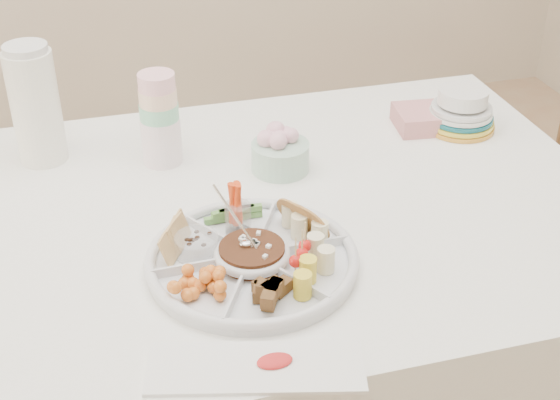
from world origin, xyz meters
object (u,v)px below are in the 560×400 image
object	(u,v)px
dining_table	(254,347)
party_tray	(252,257)
plate_stack	(462,108)
thermos	(35,103)

from	to	relation	value
dining_table	party_tray	distance (m)	0.45
dining_table	plate_stack	xyz separation A→B (m)	(0.57, 0.22, 0.43)
dining_table	party_tray	size ratio (longest dim) A/B	4.00
party_tray	plate_stack	size ratio (longest dim) A/B	2.25
party_tray	thermos	distance (m)	0.64
dining_table	thermos	distance (m)	0.73
party_tray	plate_stack	world-z (taller)	plate_stack
dining_table	party_tray	xyz separation A→B (m)	(-0.04, -0.20, 0.40)
dining_table	party_tray	world-z (taller)	party_tray
party_tray	plate_stack	xyz separation A→B (m)	(0.62, 0.41, 0.03)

